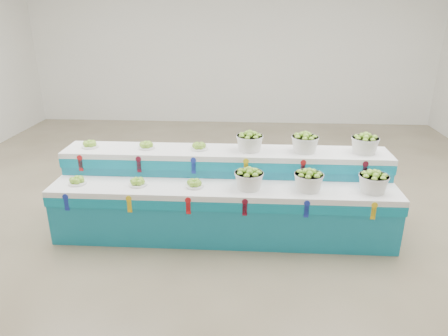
# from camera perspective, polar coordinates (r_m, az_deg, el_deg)

# --- Properties ---
(ground) EXTENTS (10.00, 10.00, 0.00)m
(ground) POSITION_cam_1_polar(r_m,az_deg,el_deg) (6.01, -1.01, -5.69)
(ground) COLOR brown
(ground) RESTS_ON ground
(back_wall) EXTENTS (10.00, 0.00, 10.00)m
(back_wall) POSITION_cam_1_polar(r_m,az_deg,el_deg) (10.37, 1.15, 17.22)
(back_wall) COLOR silver
(back_wall) RESTS_ON ground
(display_stand) EXTENTS (4.25, 1.10, 1.02)m
(display_stand) POSITION_cam_1_polar(r_m,az_deg,el_deg) (5.24, 0.00, -3.67)
(display_stand) COLOR teal
(display_stand) RESTS_ON ground
(plate_lower_left) EXTENTS (0.22, 0.22, 0.10)m
(plate_lower_left) POSITION_cam_1_polar(r_m,az_deg,el_deg) (5.32, -19.92, -1.60)
(plate_lower_left) COLOR white
(plate_lower_left) RESTS_ON display_stand
(plate_lower_mid) EXTENTS (0.22, 0.22, 0.10)m
(plate_lower_mid) POSITION_cam_1_polar(r_m,az_deg,el_deg) (5.07, -12.02, -1.87)
(plate_lower_mid) COLOR white
(plate_lower_mid) RESTS_ON display_stand
(plate_lower_right) EXTENTS (0.22, 0.22, 0.10)m
(plate_lower_right) POSITION_cam_1_polar(r_m,az_deg,el_deg) (4.93, -4.18, -2.10)
(plate_lower_right) COLOR white
(plate_lower_right) RESTS_ON display_stand
(basket_lower_left) EXTENTS (0.35, 0.35, 0.25)m
(basket_lower_left) POSITION_cam_1_polar(r_m,az_deg,el_deg) (4.86, 3.51, -1.48)
(basket_lower_left) COLOR silver
(basket_lower_left) RESTS_ON display_stand
(basket_lower_mid) EXTENTS (0.35, 0.35, 0.25)m
(basket_lower_mid) POSITION_cam_1_polar(r_m,az_deg,el_deg) (4.91, 11.76, -1.65)
(basket_lower_mid) COLOR silver
(basket_lower_mid) RESTS_ON display_stand
(basket_lower_right) EXTENTS (0.35, 0.35, 0.25)m
(basket_lower_right) POSITION_cam_1_polar(r_m,az_deg,el_deg) (5.08, 20.20, -1.78)
(basket_lower_right) COLOR silver
(basket_lower_right) RESTS_ON display_stand
(plate_upper_left) EXTENTS (0.22, 0.22, 0.10)m
(plate_upper_left) POSITION_cam_1_polar(r_m,az_deg,el_deg) (5.68, -18.29, 3.24)
(plate_upper_left) COLOR white
(plate_upper_left) RESTS_ON display_stand
(plate_upper_mid) EXTENTS (0.22, 0.22, 0.10)m
(plate_upper_mid) POSITION_cam_1_polar(r_m,az_deg,el_deg) (5.44, -10.84, 3.20)
(plate_upper_mid) COLOR white
(plate_upper_mid) RESTS_ON display_stand
(plate_upper_right) EXTENTS (0.22, 0.22, 0.10)m
(plate_upper_right) POSITION_cam_1_polar(r_m,az_deg,el_deg) (5.31, -3.53, 3.11)
(plate_upper_right) COLOR white
(plate_upper_right) RESTS_ON display_stand
(basket_upper_left) EXTENTS (0.35, 0.35, 0.25)m
(basket_upper_left) POSITION_cam_1_polar(r_m,az_deg,el_deg) (5.25, 3.61, 3.76)
(basket_upper_left) COLOR silver
(basket_upper_left) RESTS_ON display_stand
(basket_upper_mid) EXTENTS (0.35, 0.35, 0.25)m
(basket_upper_mid) POSITION_cam_1_polar(r_m,az_deg,el_deg) (5.30, 11.27, 3.55)
(basket_upper_mid) COLOR silver
(basket_upper_mid) RESTS_ON display_stand
(basket_upper_right) EXTENTS (0.35, 0.35, 0.25)m
(basket_upper_right) POSITION_cam_1_polar(r_m,az_deg,el_deg) (5.46, 19.14, 3.27)
(basket_upper_right) COLOR silver
(basket_upper_right) RESTS_ON display_stand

